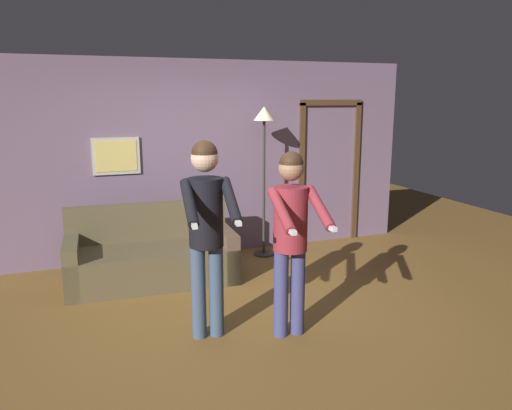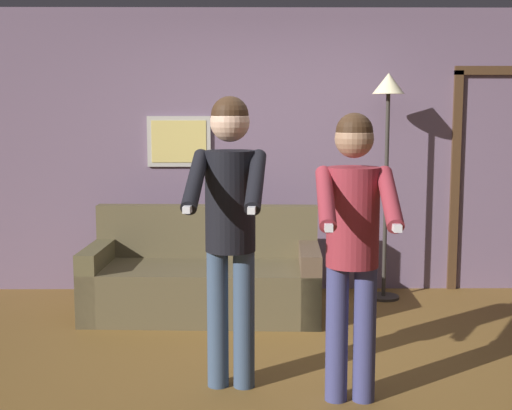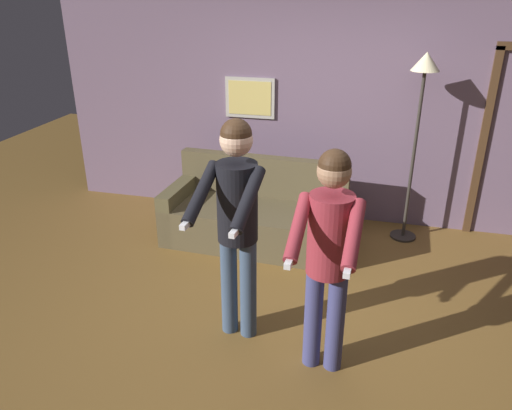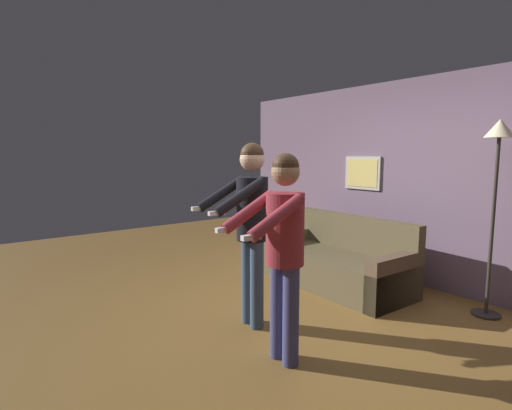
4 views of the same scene
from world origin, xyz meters
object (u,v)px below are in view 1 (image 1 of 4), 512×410
(couch, at_px, (152,258))
(person_standing_right, at_px, (291,228))
(torchiere_lamp, at_px, (264,138))
(person_standing_left, at_px, (206,221))

(couch, bearing_deg, person_standing_right, -61.93)
(torchiere_lamp, distance_m, person_standing_right, 2.44)
(torchiere_lamp, xyz_separation_m, person_standing_right, (-0.62, -2.28, -0.59))
(couch, xyz_separation_m, person_standing_right, (0.96, -1.81, 0.73))
(couch, distance_m, torchiere_lamp, 2.11)
(torchiere_lamp, height_order, person_standing_left, torchiere_lamp)
(couch, height_order, person_standing_right, person_standing_right)
(person_standing_right, bearing_deg, couch, 118.07)
(couch, relative_size, person_standing_left, 1.09)
(person_standing_left, height_order, person_standing_right, person_standing_left)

